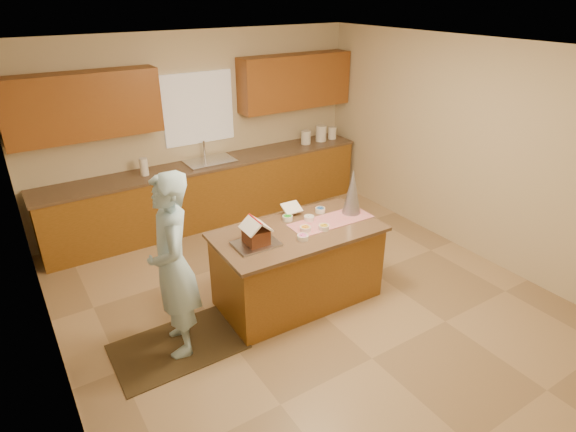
% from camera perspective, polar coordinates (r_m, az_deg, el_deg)
% --- Properties ---
extents(floor, '(5.50, 5.50, 0.00)m').
position_cam_1_polar(floor, '(5.49, 2.04, -9.96)').
color(floor, tan).
rests_on(floor, ground).
extents(ceiling, '(5.50, 5.50, 0.00)m').
position_cam_1_polar(ceiling, '(4.48, 2.60, 19.28)').
color(ceiling, silver).
rests_on(ceiling, floor).
extents(wall_back, '(5.50, 5.50, 0.00)m').
position_cam_1_polar(wall_back, '(7.13, -10.60, 10.28)').
color(wall_back, beige).
rests_on(wall_back, floor).
extents(wall_left, '(5.50, 5.50, 0.00)m').
position_cam_1_polar(wall_left, '(4.09, -27.97, -4.52)').
color(wall_left, beige).
rests_on(wall_left, floor).
extents(wall_right, '(5.50, 5.50, 0.00)m').
position_cam_1_polar(wall_right, '(6.51, 20.85, 7.53)').
color(wall_right, beige).
rests_on(wall_right, floor).
extents(stone_accent, '(0.00, 2.50, 2.50)m').
position_cam_1_polar(stone_accent, '(3.45, -25.65, -11.71)').
color(stone_accent, gray).
rests_on(stone_accent, wall_left).
extents(window_curtain, '(1.05, 0.03, 1.00)m').
position_cam_1_polar(window_curtain, '(7.04, -10.71, 12.58)').
color(window_curtain, white).
rests_on(window_curtain, wall_back).
extents(back_counter_base, '(4.80, 0.60, 0.88)m').
position_cam_1_polar(back_counter_base, '(7.17, -9.08, 2.76)').
color(back_counter_base, brown).
rests_on(back_counter_base, floor).
extents(back_counter_top, '(4.85, 0.63, 0.04)m').
position_cam_1_polar(back_counter_top, '(7.00, -9.34, 6.22)').
color(back_counter_top, brown).
rests_on(back_counter_top, back_counter_base).
extents(upper_cabinet_left, '(1.85, 0.35, 0.80)m').
position_cam_1_polar(upper_cabinet_left, '(6.43, -23.42, 12.01)').
color(upper_cabinet_left, '#91571F').
rests_on(upper_cabinet_left, wall_back).
extents(upper_cabinet_right, '(1.85, 0.35, 0.80)m').
position_cam_1_polar(upper_cabinet_right, '(7.57, 0.87, 15.86)').
color(upper_cabinet_right, '#91571F').
rests_on(upper_cabinet_right, wall_back).
extents(sink, '(0.70, 0.45, 0.12)m').
position_cam_1_polar(sink, '(7.01, -9.34, 6.14)').
color(sink, silver).
rests_on(sink, back_counter_top).
extents(faucet, '(0.03, 0.03, 0.28)m').
position_cam_1_polar(faucet, '(7.11, -10.03, 7.83)').
color(faucet, silver).
rests_on(faucet, back_counter_top).
extents(island_base, '(1.74, 0.90, 0.84)m').
position_cam_1_polar(island_base, '(5.26, 1.17, -6.17)').
color(island_base, brown).
rests_on(island_base, floor).
extents(island_top, '(1.82, 0.98, 0.04)m').
position_cam_1_polar(island_top, '(5.04, 1.22, -1.92)').
color(island_top, brown).
rests_on(island_top, island_base).
extents(table_runner, '(0.96, 0.37, 0.01)m').
position_cam_1_polar(table_runner, '(5.25, 5.19, -0.57)').
color(table_runner, red).
rests_on(table_runner, island_top).
extents(baking_tray, '(0.45, 0.34, 0.02)m').
position_cam_1_polar(baking_tray, '(4.76, -3.83, -3.35)').
color(baking_tray, silver).
rests_on(baking_tray, island_top).
extents(cookbook, '(0.21, 0.17, 0.09)m').
position_cam_1_polar(cookbook, '(5.34, 0.44, 1.00)').
color(cookbook, white).
rests_on(cookbook, island_top).
extents(tinsel_tree, '(0.22, 0.22, 0.53)m').
position_cam_1_polar(tinsel_tree, '(5.36, 7.73, 2.91)').
color(tinsel_tree, silver).
rests_on(tinsel_tree, island_top).
extents(rug, '(1.23, 0.80, 0.01)m').
position_cam_1_polar(rug, '(4.98, -13.08, -15.02)').
color(rug, black).
rests_on(rug, floor).
extents(boy, '(0.57, 0.74, 1.81)m').
position_cam_1_polar(boy, '(4.46, -13.64, -5.90)').
color(boy, '#ACDAF4').
rests_on(boy, rug).
extents(canister_a, '(0.16, 0.16, 0.22)m').
position_cam_1_polar(canister_a, '(7.74, 2.15, 9.44)').
color(canister_a, white).
rests_on(canister_a, back_counter_top).
extents(canister_b, '(0.18, 0.18, 0.25)m').
position_cam_1_polar(canister_b, '(7.91, 3.99, 9.89)').
color(canister_b, white).
rests_on(canister_b, back_counter_top).
extents(canister_c, '(0.14, 0.14, 0.20)m').
position_cam_1_polar(canister_c, '(8.05, 5.33, 9.91)').
color(canister_c, white).
rests_on(canister_c, back_counter_top).
extents(paper_towel, '(0.11, 0.11, 0.24)m').
position_cam_1_polar(paper_towel, '(6.67, -16.91, 5.67)').
color(paper_towel, white).
rests_on(paper_towel, back_counter_top).
extents(gingerbread_house, '(0.27, 0.27, 0.27)m').
position_cam_1_polar(gingerbread_house, '(4.71, -3.87, -2.15)').
color(gingerbread_house, '#5C2C18').
rests_on(gingerbread_house, baking_tray).
extents(candy_bowls, '(0.65, 0.58, 0.05)m').
position_cam_1_polar(candy_bowls, '(5.13, 2.44, -0.85)').
color(candy_bowls, '#336BC0').
rests_on(candy_bowls, island_top).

